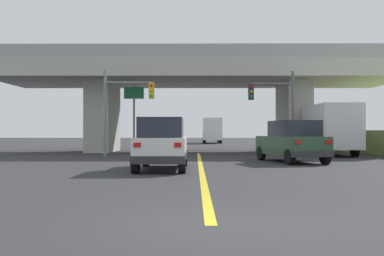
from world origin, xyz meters
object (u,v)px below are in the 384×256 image
(suv_lead, at_px, (162,144))
(traffic_signal_nearside, at_px, (277,103))
(traffic_signal_farside, at_px, (122,102))
(highway_sign, at_px, (134,103))
(semi_truck_distant, at_px, (212,130))
(box_truck, at_px, (328,129))
(suv_crossing, at_px, (292,141))

(suv_lead, xyz_separation_m, traffic_signal_nearside, (6.20, 9.62, 2.17))
(traffic_signal_farside, distance_m, highway_sign, 5.33)
(highway_sign, distance_m, semi_truck_distant, 28.25)
(highway_sign, relative_size, semi_truck_distant, 0.66)
(traffic_signal_farside, bearing_deg, box_truck, 8.38)
(suv_crossing, distance_m, highway_sign, 13.96)
(semi_truck_distant, bearing_deg, traffic_signal_nearside, -85.31)
(suv_lead, bearing_deg, semi_truck_distant, 85.22)
(box_truck, relative_size, semi_truck_distant, 1.01)
(traffic_signal_nearside, xyz_separation_m, traffic_signal_farside, (-9.23, -0.13, 0.05))
(suv_lead, xyz_separation_m, traffic_signal_farside, (-3.03, 9.50, 2.23))
(traffic_signal_nearside, height_order, semi_truck_distant, traffic_signal_nearside)
(suv_crossing, distance_m, semi_truck_distant, 37.85)
(highway_sign, bearing_deg, semi_truck_distant, 76.55)
(box_truck, height_order, semi_truck_distant, semi_truck_distant)
(suv_crossing, relative_size, traffic_signal_nearside, 0.98)
(suv_crossing, height_order, highway_sign, highway_sign)
(box_truck, bearing_deg, traffic_signal_farside, -171.62)
(box_truck, height_order, traffic_signal_nearside, traffic_signal_nearside)
(box_truck, relative_size, traffic_signal_nearside, 1.46)
(box_truck, bearing_deg, traffic_signal_nearside, -153.51)
(box_truck, bearing_deg, suv_crossing, -118.22)
(traffic_signal_farside, distance_m, semi_truck_distant, 33.43)
(highway_sign, bearing_deg, traffic_signal_farside, -89.97)
(traffic_signal_farside, xyz_separation_m, semi_truck_distant, (6.56, 32.74, -1.56))
(traffic_signal_nearside, relative_size, highway_sign, 1.05)
(box_truck, xyz_separation_m, semi_truck_distant, (-6.19, 30.86, 0.04))
(semi_truck_distant, bearing_deg, suv_lead, -94.78)
(suv_lead, bearing_deg, suv_crossing, 36.67)
(highway_sign, bearing_deg, traffic_signal_nearside, -29.34)
(traffic_signal_nearside, height_order, highway_sign, traffic_signal_nearside)
(suv_lead, height_order, traffic_signal_nearside, traffic_signal_nearside)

